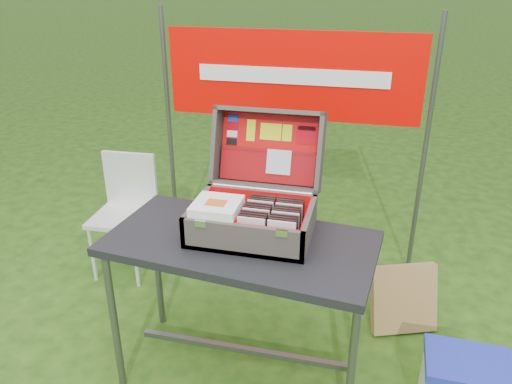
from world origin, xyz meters
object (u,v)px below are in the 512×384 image
(table, at_px, (241,307))
(chair, at_px, (122,219))
(cardboard_box, at_px, (404,299))
(suitcase, at_px, (255,181))

(table, relative_size, chair, 1.54)
(table, height_order, cardboard_box, table)
(table, xyz_separation_m, chair, (-1.01, 0.70, 0.02))
(cardboard_box, bearing_deg, table, -167.44)
(table, xyz_separation_m, suitcase, (0.04, 0.12, 0.64))
(chair, bearing_deg, cardboard_box, -7.38)
(suitcase, relative_size, cardboard_box, 1.42)
(cardboard_box, bearing_deg, chair, 153.92)
(suitcase, distance_m, chair, 1.35)
(cardboard_box, bearing_deg, suitcase, -172.29)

